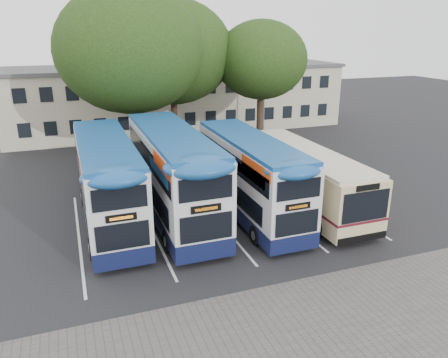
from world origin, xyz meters
TOP-DOWN VIEW (x-y plane):
  - ground at (0.00, 0.00)m, footprint 120.00×120.00m
  - paving_strip at (-2.00, -5.00)m, footprint 40.00×6.00m
  - bay_lines at (-3.75, 5.00)m, footprint 14.12×11.00m
  - depot_building at (0.00, 26.99)m, footprint 32.40×8.40m
  - lamp_post at (6.00, 19.97)m, footprint 0.25×1.05m
  - tree_left at (-6.07, 16.17)m, footprint 10.17×10.17m
  - tree_mid at (-2.44, 18.96)m, footprint 9.43×9.43m
  - tree_right at (4.10, 16.69)m, footprint 7.15×7.15m
  - bus_dd_left at (-9.09, 6.10)m, footprint 2.58×10.65m
  - bus_dd_mid at (-5.79, 5.81)m, footprint 2.72×11.21m
  - bus_dd_right at (-1.90, 4.74)m, footprint 2.48×10.21m
  - bus_single at (1.44, 4.97)m, footprint 2.79×10.97m

SIDE VIEW (x-z plane):
  - ground at x=0.00m, z-range 0.00..0.00m
  - paving_strip at x=-2.00m, z-range 0.00..0.01m
  - bay_lines at x=-3.75m, z-range 0.00..0.01m
  - bus_single at x=1.44m, z-range 0.22..3.49m
  - bus_dd_right at x=-1.90m, z-range 0.22..4.47m
  - bus_dd_left at x=-9.09m, z-range 0.23..4.66m
  - bus_dd_mid at x=-5.79m, z-range 0.24..4.91m
  - depot_building at x=0.00m, z-range 0.05..6.25m
  - lamp_post at x=6.00m, z-range 0.55..9.61m
  - tree_right at x=4.10m, z-range 2.08..12.36m
  - tree_mid at x=-2.44m, z-range 1.91..13.77m
  - tree_left at x=-6.07m, z-range 1.91..14.39m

